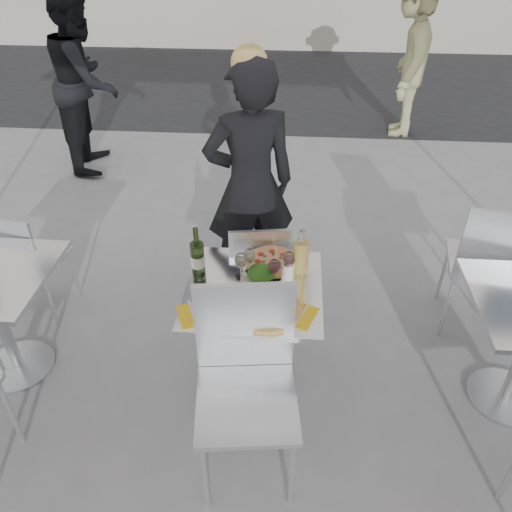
# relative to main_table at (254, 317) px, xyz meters

# --- Properties ---
(ground) EXTENTS (80.00, 80.00, 0.00)m
(ground) POSITION_rel_main_table_xyz_m (0.00, 0.00, -0.54)
(ground) COLOR slate
(street_asphalt) EXTENTS (24.00, 5.00, 0.00)m
(street_asphalt) POSITION_rel_main_table_xyz_m (0.00, 6.50, -0.54)
(street_asphalt) COLOR black
(street_asphalt) RESTS_ON ground
(main_table) EXTENTS (0.72, 0.72, 0.75)m
(main_table) POSITION_rel_main_table_xyz_m (0.00, 0.00, 0.00)
(main_table) COLOR #B7BABF
(main_table) RESTS_ON ground
(chair_far) EXTENTS (0.45, 0.46, 0.86)m
(chair_far) POSITION_rel_main_table_xyz_m (-0.00, 0.49, -0.03)
(chair_far) COLOR silver
(chair_far) RESTS_ON ground
(chair_near) EXTENTS (0.53, 0.54, 1.03)m
(chair_near) POSITION_rel_main_table_xyz_m (0.00, -0.46, 0.07)
(chair_near) COLOR silver
(chair_near) RESTS_ON ground
(side_chair_lfar) EXTENTS (0.43, 0.44, 0.85)m
(side_chair_lfar) POSITION_rel_main_table_xyz_m (-1.57, 0.50, -0.04)
(side_chair_lfar) COLOR silver
(side_chair_lfar) RESTS_ON ground
(side_chair_rfar) EXTENTS (0.52, 0.54, 1.00)m
(side_chair_rfar) POSITION_rel_main_table_xyz_m (1.44, 0.59, 0.05)
(side_chair_rfar) COLOR silver
(side_chair_rfar) RESTS_ON ground
(woman_diner) EXTENTS (0.72, 0.59, 1.71)m
(woman_diner) POSITION_rel_main_table_xyz_m (-0.10, 0.95, 0.32)
(woman_diner) COLOR black
(woman_diner) RESTS_ON ground
(pedestrian_a) EXTENTS (0.82, 0.98, 1.83)m
(pedestrian_a) POSITION_rel_main_table_xyz_m (-2.00, 3.03, 0.37)
(pedestrian_a) COLOR black
(pedestrian_a) RESTS_ON ground
(pedestrian_b) EXTENTS (0.88, 1.30, 1.86)m
(pedestrian_b) POSITION_rel_main_table_xyz_m (1.48, 4.25, 0.39)
(pedestrian_b) COLOR tan
(pedestrian_b) RESTS_ON ground
(pizza_near) EXTENTS (0.36, 0.36, 0.02)m
(pizza_near) POSITION_rel_main_table_xyz_m (0.08, -0.17, 0.22)
(pizza_near) COLOR tan
(pizza_near) RESTS_ON main_table
(pizza_far) EXTENTS (0.34, 0.34, 0.03)m
(pizza_far) POSITION_rel_main_table_xyz_m (0.08, 0.22, 0.23)
(pizza_far) COLOR white
(pizza_far) RESTS_ON main_table
(salad_plate) EXTENTS (0.22, 0.22, 0.09)m
(salad_plate) POSITION_rel_main_table_xyz_m (0.03, 0.07, 0.25)
(salad_plate) COLOR white
(salad_plate) RESTS_ON main_table
(wine_bottle) EXTENTS (0.07, 0.08, 0.29)m
(wine_bottle) POSITION_rel_main_table_xyz_m (-0.31, 0.10, 0.32)
(wine_bottle) COLOR #324D1D
(wine_bottle) RESTS_ON main_table
(carafe) EXTENTS (0.08, 0.08, 0.29)m
(carafe) POSITION_rel_main_table_xyz_m (0.24, 0.13, 0.33)
(carafe) COLOR #E7CD62
(carafe) RESTS_ON main_table
(sugar_shaker) EXTENTS (0.06, 0.06, 0.11)m
(sugar_shaker) POSITION_rel_main_table_xyz_m (0.18, 0.10, 0.26)
(sugar_shaker) COLOR white
(sugar_shaker) RESTS_ON main_table
(wineglass_white_a) EXTENTS (0.07, 0.07, 0.16)m
(wineglass_white_a) POSITION_rel_main_table_xyz_m (-0.08, 0.09, 0.32)
(wineglass_white_a) COLOR white
(wineglass_white_a) RESTS_ON main_table
(wineglass_white_b) EXTENTS (0.07, 0.07, 0.16)m
(wineglass_white_b) POSITION_rel_main_table_xyz_m (-0.04, 0.12, 0.32)
(wineglass_white_b) COLOR white
(wineglass_white_b) RESTS_ON main_table
(wineglass_red_a) EXTENTS (0.07, 0.07, 0.16)m
(wineglass_red_a) POSITION_rel_main_table_xyz_m (0.10, 0.05, 0.32)
(wineglass_red_a) COLOR white
(wineglass_red_a) RESTS_ON main_table
(wineglass_red_b) EXTENTS (0.07, 0.07, 0.16)m
(wineglass_red_b) POSITION_rel_main_table_xyz_m (0.18, 0.12, 0.32)
(wineglass_red_b) COLOR white
(wineglass_red_b) RESTS_ON main_table
(napkin_left) EXTENTS (0.24, 0.24, 0.01)m
(napkin_left) POSITION_rel_main_table_xyz_m (-0.26, -0.23, 0.21)
(napkin_left) COLOR gold
(napkin_left) RESTS_ON main_table
(napkin_right) EXTENTS (0.23, 0.23, 0.01)m
(napkin_right) POSITION_rel_main_table_xyz_m (0.23, -0.19, 0.21)
(napkin_right) COLOR gold
(napkin_right) RESTS_ON main_table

